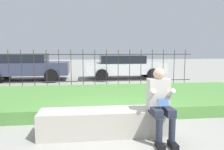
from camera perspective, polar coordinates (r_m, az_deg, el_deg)
ground_plane at (r=4.32m, az=1.39°, el=-15.14°), size 60.00×60.00×0.00m
stone_bench at (r=4.22m, az=-2.19°, el=-12.56°), size 2.38×0.57×0.48m
person_seated_reader at (r=3.97m, az=12.47°, el=-6.57°), size 0.42×0.73×1.28m
grass_berm at (r=6.58m, az=-1.55°, el=-6.11°), size 9.62×3.44×0.29m
iron_fence at (r=8.87m, az=-2.94°, el=1.72°), size 7.62×0.03×1.59m
car_parked_center at (r=11.80m, az=3.19°, el=2.32°), size 4.25×1.85×1.27m
car_parked_left at (r=11.95m, az=-21.49°, el=2.18°), size 4.23×2.06×1.38m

